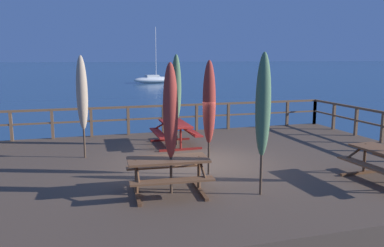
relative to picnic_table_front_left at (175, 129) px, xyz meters
name	(u,v)px	position (x,y,z in m)	size (l,w,h in m)	color
ground_plane	(199,186)	(0.10, -2.34, -1.22)	(600.00, 600.00, 0.00)	navy
wooden_deck	(199,174)	(0.10, -2.34, -0.89)	(13.90, 9.55, 0.66)	brown
railing_waterside_far	(163,114)	(0.10, 2.29, 0.17)	(13.70, 0.10, 1.09)	brown
picnic_table_front_left	(175,129)	(0.00, 0.00, 0.00)	(1.43, 1.90, 0.78)	maroon
picnic_table_back_right	(168,168)	(-1.26, -4.40, 0.00)	(1.82, 1.52, 0.78)	brown
patio_umbrella_short_front	(176,88)	(0.07, 0.04, 1.35)	(0.32, 0.32, 3.01)	#4C3828
patio_umbrella_tall_back_left	(170,111)	(-1.21, -4.44, 1.23)	(0.32, 0.32, 2.81)	#4C3828
patio_umbrella_short_mid	(209,103)	(0.01, -3.39, 1.25)	(0.32, 0.32, 2.84)	#4C3828
patio_umbrella_short_back	(263,106)	(0.61, -5.07, 1.36)	(0.32, 0.32, 3.02)	#4C3828
patio_umbrella_tall_back_right	(82,93)	(-2.93, -0.79, 1.33)	(0.32, 0.32, 2.97)	#4C3828
sailboat_distant	(154,79)	(7.42, 41.55, -0.71)	(6.20, 2.68, 7.72)	white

